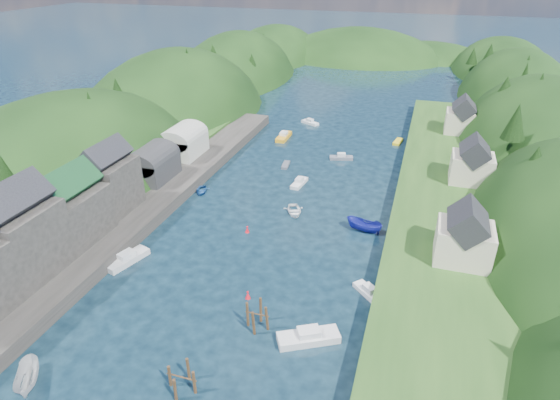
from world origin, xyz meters
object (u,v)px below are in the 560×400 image
(channel_buoy_far, at_px, (247,230))
(piling_cluster_far, at_px, (257,318))
(channel_buoy_near, at_px, (248,295))
(piling_cluster_near, at_px, (182,381))

(channel_buoy_far, bearing_deg, piling_cluster_far, -65.57)
(piling_cluster_far, distance_m, channel_buoy_far, 21.12)
(piling_cluster_far, relative_size, channel_buoy_near, 3.56)
(piling_cluster_far, xyz_separation_m, channel_buoy_near, (-2.93, 4.50, -0.90))
(piling_cluster_near, height_order, channel_buoy_far, piling_cluster_near)
(piling_cluster_near, height_order, piling_cluster_far, piling_cluster_far)
(channel_buoy_near, bearing_deg, piling_cluster_near, -94.23)
(piling_cluster_near, xyz_separation_m, channel_buoy_near, (1.10, 14.92, -0.66))
(channel_buoy_near, height_order, channel_buoy_far, same)
(piling_cluster_far, height_order, channel_buoy_near, piling_cluster_far)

